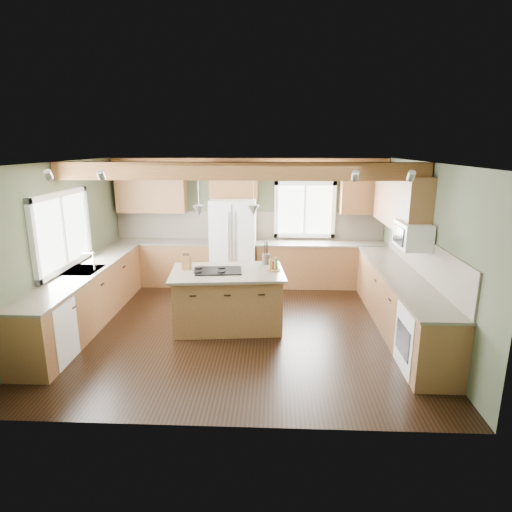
{
  "coord_description": "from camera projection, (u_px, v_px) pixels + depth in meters",
  "views": [
    {
      "loc": [
        0.54,
        -6.34,
        2.84
      ],
      "look_at": [
        0.24,
        0.3,
        1.11
      ],
      "focal_mm": 30.0,
      "sensor_mm": 36.0,
      "label": 1
    }
  ],
  "objects": [
    {
      "name": "bottle_tray",
      "position": [
        273.0,
        264.0,
        6.74
      ],
      "size": [
        0.23,
        0.23,
        0.2
      ],
      "primitive_type": null,
      "rotation": [
        0.0,
        0.0,
        -0.05
      ],
      "color": "brown",
      "rests_on": "island_top"
    },
    {
      "name": "window_back",
      "position": [
        305.0,
        210.0,
        8.83
      ],
      "size": [
        1.1,
        0.04,
        1.0
      ],
      "primitive_type": "cube",
      "color": "white",
      "rests_on": "wall_back"
    },
    {
      "name": "wall_back",
      "position": [
        249.0,
        221.0,
        8.96
      ],
      "size": [
        5.6,
        0.0,
        5.6
      ],
      "primitive_type": "plane",
      "rotation": [
        1.57,
        0.0,
        0.0
      ],
      "color": "#414A35",
      "rests_on": "ground"
    },
    {
      "name": "microwave",
      "position": [
        413.0,
        235.0,
        6.32
      ],
      "size": [
        0.4,
        0.7,
        0.38
      ],
      "primitive_type": "cube",
      "color": "white",
      "rests_on": "wall_right"
    },
    {
      "name": "soffit_trim",
      "position": [
        249.0,
        161.0,
        8.55
      ],
      "size": [
        5.55,
        0.2,
        0.1
      ],
      "primitive_type": "cube",
      "color": "brown",
      "rests_on": "ceiling"
    },
    {
      "name": "cooktop",
      "position": [
        219.0,
        271.0,
        6.71
      ],
      "size": [
        0.76,
        0.55,
        0.02
      ],
      "primitive_type": "cube",
      "rotation": [
        0.0,
        0.0,
        0.11
      ],
      "color": "black",
      "rests_on": "island_top"
    },
    {
      "name": "upper_cab_right",
      "position": [
        400.0,
        200.0,
        7.14
      ],
      "size": [
        0.35,
        2.2,
        0.9
      ],
      "primitive_type": "cube",
      "color": "brown",
      "rests_on": "wall_right"
    },
    {
      "name": "pendant_left",
      "position": [
        199.0,
        211.0,
        6.46
      ],
      "size": [
        0.18,
        0.18,
        0.16
      ],
      "primitive_type": "cone",
      "rotation": [
        3.14,
        0.0,
        0.0
      ],
      "color": "#B2B2B7",
      "rests_on": "ceiling"
    },
    {
      "name": "knife_block",
      "position": [
        187.0,
        263.0,
        6.79
      ],
      "size": [
        0.15,
        0.13,
        0.22
      ],
      "primitive_type": "cube",
      "rotation": [
        0.0,
        0.0,
        -0.24
      ],
      "color": "brown",
      "rests_on": "island_top"
    },
    {
      "name": "dishwasher",
      "position": [
        45.0,
        333.0,
        5.66
      ],
      "size": [
        0.6,
        0.6,
        0.84
      ],
      "primitive_type": "cube",
      "color": "white",
      "rests_on": "floor"
    },
    {
      "name": "upper_cab_back_left",
      "position": [
        151.0,
        190.0,
        8.71
      ],
      "size": [
        1.4,
        0.35,
        0.9
      ],
      "primitive_type": "cube",
      "color": "brown",
      "rests_on": "wall_back"
    },
    {
      "name": "faucet",
      "position": [
        94.0,
        262.0,
        6.76
      ],
      "size": [
        0.02,
        0.02,
        0.28
      ],
      "primitive_type": "cylinder",
      "color": "#B2B2B7",
      "rests_on": "sink"
    },
    {
      "name": "backsplash_back",
      "position": [
        249.0,
        225.0,
        8.97
      ],
      "size": [
        5.58,
        0.03,
        0.58
      ],
      "primitive_type": "cube",
      "color": "brown",
      "rests_on": "wall_back"
    },
    {
      "name": "backsplash_right",
      "position": [
        422.0,
        256.0,
        6.49
      ],
      "size": [
        0.03,
        3.7,
        0.58
      ],
      "primitive_type": "cube",
      "color": "brown",
      "rests_on": "wall_right"
    },
    {
      "name": "utensil_crock",
      "position": [
        266.0,
        259.0,
        7.1
      ],
      "size": [
        0.15,
        0.15,
        0.17
      ],
      "primitive_type": "cylinder",
      "rotation": [
        0.0,
        0.0,
        0.2
      ],
      "color": "#493E3A",
      "rests_on": "island_top"
    },
    {
      "name": "base_cab_back_left",
      "position": [
        164.0,
        263.0,
        8.96
      ],
      "size": [
        2.02,
        0.6,
        0.88
      ],
      "primitive_type": "cube",
      "color": "brown",
      "rests_on": "floor"
    },
    {
      "name": "base_cab_right",
      "position": [
        399.0,
        303.0,
        6.7
      ],
      "size": [
        0.6,
        3.7,
        0.88
      ],
      "primitive_type": "cube",
      "color": "brown",
      "rests_on": "floor"
    },
    {
      "name": "upper_cab_back_corner",
      "position": [
        364.0,
        191.0,
        8.53
      ],
      "size": [
        0.9,
        0.35,
        0.9
      ],
      "primitive_type": "cube",
      "color": "brown",
      "rests_on": "wall_back"
    },
    {
      "name": "ceiling_beam",
      "position": [
        239.0,
        171.0,
        6.32
      ],
      "size": [
        5.55,
        0.26,
        0.26
      ],
      "primitive_type": "cube",
      "color": "brown",
      "rests_on": "ceiling"
    },
    {
      "name": "wall_left",
      "position": [
        61.0,
        247.0,
        6.66
      ],
      "size": [
        0.0,
        5.0,
        5.0
      ],
      "primitive_type": "plane",
      "rotation": [
        1.57,
        0.0,
        1.57
      ],
      "color": "#414A35",
      "rests_on": "ground"
    },
    {
      "name": "island",
      "position": [
        228.0,
        300.0,
        6.84
      ],
      "size": [
        1.75,
        1.18,
        0.88
      ],
      "primitive_type": "cube",
      "rotation": [
        0.0,
        0.0,
        0.11
      ],
      "color": "brown",
      "rests_on": "floor"
    },
    {
      "name": "counter_back_right",
      "position": [
        321.0,
        243.0,
        8.71
      ],
      "size": [
        2.66,
        0.64,
        0.04
      ],
      "primitive_type": "cube",
      "color": "#443C31",
      "rests_on": "base_cab_back_right"
    },
    {
      "name": "ceiling",
      "position": [
        239.0,
        162.0,
        6.22
      ],
      "size": [
        5.6,
        5.6,
        0.0
      ],
      "primitive_type": "plane",
      "rotation": [
        3.14,
        0.0,
        0.0
      ],
      "color": "silver",
      "rests_on": "wall_back"
    },
    {
      "name": "upper_cab_over_fridge",
      "position": [
        234.0,
        181.0,
        8.59
      ],
      "size": [
        0.96,
        0.35,
        0.7
      ],
      "primitive_type": "cube",
      "color": "brown",
      "rests_on": "wall_back"
    },
    {
      "name": "island_top",
      "position": [
        227.0,
        272.0,
        6.73
      ],
      "size": [
        1.87,
        1.3,
        0.04
      ],
      "primitive_type": "cube",
      "rotation": [
        0.0,
        0.0,
        0.11
      ],
      "color": "#443C31",
      "rests_on": "island"
    },
    {
      "name": "oven",
      "position": [
        427.0,
        340.0,
        5.45
      ],
      "size": [
        0.6,
        0.72,
        0.84
      ],
      "primitive_type": "cube",
      "color": "white",
      "rests_on": "floor"
    },
    {
      "name": "sink",
      "position": [
        84.0,
        271.0,
        6.8
      ],
      "size": [
        0.5,
        0.65,
        0.03
      ],
      "primitive_type": "cube",
      "color": "#262628",
      "rests_on": "counter_left"
    },
    {
      "name": "wall_right",
      "position": [
        425.0,
        251.0,
        6.42
      ],
      "size": [
        0.0,
        5.0,
        5.0
      ],
      "primitive_type": "plane",
      "rotation": [
        1.57,
        0.0,
        -1.57
      ],
      "color": "#414A35",
      "rests_on": "ground"
    },
    {
      "name": "refrigerator",
      "position": [
        234.0,
        243.0,
        8.71
      ],
      "size": [
        0.9,
        0.74,
        1.8
      ],
      "primitive_type": "cube",
      "color": "white",
      "rests_on": "floor"
    },
    {
      "name": "base_cab_back_right",
      "position": [
        321.0,
        265.0,
        8.82
      ],
      "size": [
        2.62,
        0.6,
        0.88
      ],
      "primitive_type": "cube",
      "color": "brown",
      "rests_on": "floor"
    },
    {
      "name": "pendant_right",
      "position": [
        253.0,
        210.0,
        6.51
      ],
      "size": [
        0.18,
        0.18,
        0.16
      ],
      "primitive_type": "cone",
      "rotation": [
        3.14,
        0.0,
        0.0
      ],
      "color": "#B2B2B7",
      "rests_on": "ceiling"
    },
    {
      "name": "base_cab_left",
      "position": [
        86.0,
        298.0,
        6.92
      ],
      "size": [
        0.6,
        3.7,
        0.88
      ],
      "primitive_type": "cube",
      "color": "brown",
      "rests_on": "floor"
    },
    {
      "name": "counter_right",
      "position": [
        402.0,
        275.0,
        6.58
      ],
      "size": [
        0.64,
        3.74,
        0.04
      ],
      "primitive_type": "cube",
      "color": "#443C31",
      "rests_on": "base_cab_right"
    },
    {
      "name": "window_left",
      "position": [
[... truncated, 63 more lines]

